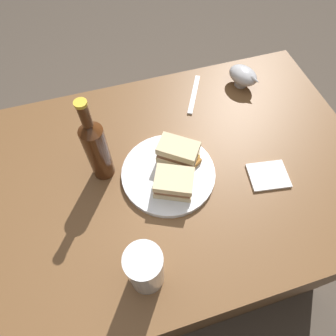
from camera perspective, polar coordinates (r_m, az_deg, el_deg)
ground_plane at (r=1.55m, az=-0.08°, el=-14.84°), size 6.00×6.00×0.00m
dining_table at (r=1.20m, az=-0.11°, el=-9.81°), size 1.19×0.78×0.74m
plate at (r=0.85m, az=0.15°, el=-1.04°), size 0.27×0.27×0.02m
sandwich_half_left at (r=0.79m, az=1.11°, el=-2.86°), size 0.13×0.11×0.06m
sandwich_half_right at (r=0.84m, az=1.95°, el=3.00°), size 0.13×0.12×0.07m
potato_wedge_front at (r=0.85m, az=5.13°, el=0.92°), size 0.04×0.04×0.02m
potato_wedge_middle at (r=0.86m, az=4.96°, el=1.71°), size 0.04×0.04×0.02m
potato_wedge_back at (r=0.82m, az=3.48°, el=-2.25°), size 0.04×0.04×0.02m
pint_glass at (r=0.69m, az=-4.32°, el=-18.91°), size 0.08×0.08×0.16m
gravy_boat at (r=1.09m, az=14.21°, el=16.78°), size 0.11×0.13×0.07m
cider_bottle at (r=0.79m, az=-13.52°, el=3.64°), size 0.06×0.06×0.28m
napkin at (r=0.90m, az=18.64°, el=-1.39°), size 0.12×0.11×0.01m
fork at (r=1.05m, az=4.99°, el=13.88°), size 0.10×0.17×0.01m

